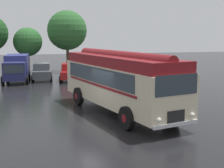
{
  "coord_description": "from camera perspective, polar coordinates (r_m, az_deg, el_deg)",
  "views": [
    {
      "loc": [
        -3.78,
        -15.81,
        4.3
      ],
      "look_at": [
        0.98,
        2.32,
        1.4
      ],
      "focal_mm": 50.0,
      "sensor_mm": 36.0,
      "label": 1
    }
  ],
  "objects": [
    {
      "name": "ground_plane",
      "position": [
        16.81,
        -1.23,
        -6.02
      ],
      "size": [
        120.0,
        120.0,
        0.0
      ],
      "primitive_type": "plane",
      "color": "black"
    },
    {
      "name": "vintage_bus",
      "position": [
        17.45,
        1.27,
        0.87
      ],
      "size": [
        4.7,
        10.38,
        3.49
      ],
      "color": "beige",
      "rests_on": "ground"
    },
    {
      "name": "car_near_left",
      "position": [
        31.46,
        -12.74,
        2.27
      ],
      "size": [
        2.08,
        4.26,
        1.66
      ],
      "color": "#4C5156",
      "rests_on": "ground"
    },
    {
      "name": "car_mid_left",
      "position": [
        30.59,
        -7.69,
        2.23
      ],
      "size": [
        2.41,
        4.4,
        1.66
      ],
      "color": "maroon",
      "rests_on": "ground"
    },
    {
      "name": "box_van",
      "position": [
        31.07,
        -17.03,
        2.98
      ],
      "size": [
        2.54,
        5.85,
        2.5
      ],
      "color": "navy",
      "rests_on": "ground"
    },
    {
      "name": "tree_centre",
      "position": [
        38.5,
        -15.3,
        7.36
      ],
      "size": [
        3.38,
        3.38,
        5.3
      ],
      "color": "#4C3823",
      "rests_on": "ground"
    },
    {
      "name": "tree_right_of_centre",
      "position": [
        38.04,
        -8.42,
        9.56
      ],
      "size": [
        4.72,
        4.72,
        7.33
      ],
      "color": "#4C3823",
      "rests_on": "ground"
    }
  ]
}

